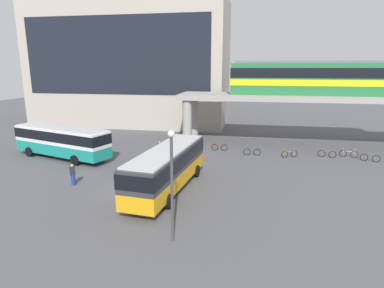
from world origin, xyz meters
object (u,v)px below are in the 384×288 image
Objects in this scene: bicycle_silver at (349,154)px; bicycle_blue at (252,152)px; bicycle_green at (370,158)px; station_building at (134,63)px; bus_main at (168,165)px; bicycle_orange at (289,154)px; pedestrian_waiting_near_stop at (73,175)px; train at (322,78)px; bicycle_brown at (327,154)px; bicycle_red at (219,147)px; pedestrian_at_kerb at (160,149)px; bus_secondary at (61,139)px.

bicycle_blue is (-9.80, -1.01, 0.00)m from bicycle_silver.
bicycle_silver and bicycle_green have the same top height.
bicycle_blue is 11.44m from bicycle_green.
station_building reaches higher than bus_main.
pedestrian_waiting_near_stop is (-17.58, -11.41, 0.45)m from bicycle_orange.
train is at bearing 39.89° from pedestrian_waiting_near_stop.
bus_main is 6.41× the size of bicycle_brown.
train is at bearing -24.09° from station_building.
station_building is 29.75m from train.
bicycle_red is 1.02× the size of bicycle_brown.
bicycle_brown is (11.15, -0.79, 0.00)m from bicycle_red.
train reaches higher than bicycle_blue.
bicycle_orange is 0.94× the size of bicycle_blue.
bicycle_brown is 0.98× the size of bicycle_blue.
train is 10.59m from bicycle_orange.
bicycle_orange is 6.11m from bicycle_silver.
train is at bearing 23.97° from bicycle_red.
pedestrian_at_kerb reaches higher than bicycle_brown.
bicycle_brown and bicycle_blue have the same top height.
train is 11.61× the size of bicycle_blue.
bicycle_brown is 1.10× the size of pedestrian_at_kerb.
bicycle_red is (-11.15, -4.96, -7.49)m from train.
bicycle_green is 20.97m from pedestrian_at_kerb.
pedestrian_waiting_near_stop reaches higher than bicycle_orange.
bus_main is at bearing -139.46° from bicycle_brown.
pedestrian_at_kerb is at bearing 109.74° from bus_main.
pedestrian_at_kerb is at bearing -148.89° from bicycle_red.
bicycle_green is at bearing 8.14° from bus_secondary.
train is at bearing 120.37° from bicycle_green.
pedestrian_waiting_near_stop reaches higher than bicycle_blue.
pedestrian_at_kerb is (-13.23, -2.04, 0.39)m from bicycle_orange.
station_building is 31.24m from bicycle_orange.
bicycle_orange and bicycle_brown have the same top height.
bicycle_red is at bearing 78.20° from bus_main.
pedestrian_waiting_near_stop is at bearing -150.46° from bicycle_brown.
bus_main reaches higher than bicycle_green.
bus_main is 6.28× the size of bicycle_red.
train is (27.11, -12.12, -1.83)m from station_building.
bicycle_blue is at bearing -140.14° from train.
station_building reaches higher than bicycle_silver.
bicycle_blue is (-3.79, 0.13, 0.00)m from bicycle_orange.
bicycle_silver is (29.33, -17.44, -9.32)m from station_building.
station_building is at bearing 116.06° from pedestrian_at_kerb.
bicycle_orange is at bearing -1.90° from bicycle_blue.
pedestrian_at_kerb is 0.94× the size of pedestrian_waiting_near_stop.
pedestrian_waiting_near_stop is (-4.35, -9.36, 0.06)m from pedestrian_at_kerb.
bicycle_silver is (16.00, 12.22, -1.63)m from bus_main.
bicycle_orange is 7.64m from bicycle_green.
bicycle_blue is at bearing 13.58° from bus_secondary.
bicycle_red is 1.03× the size of bicycle_silver.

